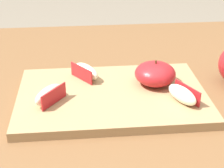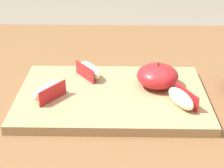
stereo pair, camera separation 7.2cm
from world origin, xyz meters
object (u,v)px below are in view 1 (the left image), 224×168
object	(u,v)px
apple_half_skin_up	(155,74)
apple_wedge_right	(49,95)
apple_wedge_back	(86,71)
apple_wedge_left	(183,94)
cutting_board	(112,96)

from	to	relation	value
apple_half_skin_up	apple_wedge_right	xyz separation A→B (m)	(-0.22, -0.06, -0.01)
apple_half_skin_up	apple_wedge_back	world-z (taller)	apple_half_skin_up
apple_wedge_right	apple_wedge_left	bearing A→B (deg)	-5.27
apple_wedge_back	apple_wedge_left	size ratio (longest dim) A/B	0.96
apple_half_skin_up	cutting_board	bearing A→B (deg)	-162.27
apple_wedge_back	cutting_board	bearing A→B (deg)	-53.98
apple_wedge_back	apple_wedge_right	bearing A→B (deg)	-127.58
apple_wedge_right	cutting_board	bearing A→B (deg)	11.45
apple_wedge_right	apple_wedge_left	distance (m)	0.26
cutting_board	apple_half_skin_up	bearing A→B (deg)	17.73
apple_half_skin_up	apple_wedge_right	distance (m)	0.23
cutting_board	apple_wedge_right	bearing A→B (deg)	-168.55
cutting_board	apple_wedge_left	bearing A→B (deg)	-20.27
cutting_board	apple_wedge_left	distance (m)	0.14
cutting_board	apple_wedge_back	size ratio (longest dim) A/B	5.25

